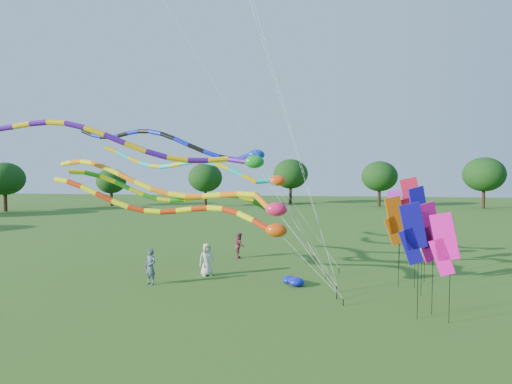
# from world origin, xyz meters

# --- Properties ---
(ground) EXTENTS (160.00, 160.00, 0.00)m
(ground) POSITION_xyz_m (0.00, 0.00, 0.00)
(ground) COLOR #285717
(ground) RESTS_ON ground
(tree_ring) EXTENTS (117.59, 114.99, 9.65)m
(tree_ring) POSITION_xyz_m (-1.35, -0.89, 5.72)
(tree_ring) COLOR #382314
(tree_ring) RESTS_ON ground
(tube_kite_red) EXTENTS (15.01, 2.41, 6.09)m
(tube_kite_red) POSITION_xyz_m (-4.94, 4.29, 3.80)
(tube_kite_red) COLOR black
(tube_kite_red) RESTS_ON ground
(tube_kite_orange) EXTENTS (16.40, 5.72, 7.20)m
(tube_kite_orange) POSITION_xyz_m (-5.52, 4.85, 4.95)
(tube_kite_orange) COLOR black
(tube_kite_orange) RESTS_ON ground
(tube_kite_purple) EXTENTS (17.86, 1.52, 9.07)m
(tube_kite_purple) POSITION_xyz_m (-6.93, 3.48, 7.09)
(tube_kite_purple) COLOR black
(tube_kite_purple) RESTS_ON ground
(tube_kite_blue) EXTENTS (17.10, 6.04, 9.42)m
(tube_kite_blue) POSITION_xyz_m (-7.18, 9.23, 7.54)
(tube_kite_blue) COLOR black
(tube_kite_blue) RESTS_ON ground
(tube_kite_cyan) EXTENTS (15.25, 3.00, 8.03)m
(tube_kite_cyan) POSITION_xyz_m (-5.24, 9.17, 5.95)
(tube_kite_cyan) COLOR black
(tube_kite_cyan) RESTS_ON ground
(tube_kite_green) EXTENTS (13.31, 2.91, 6.49)m
(tube_kite_green) POSITION_xyz_m (-4.73, 5.51, 4.46)
(tube_kite_green) COLOR black
(tube_kite_green) RESTS_ON ground
(banner_pole_green) EXTENTS (1.12, 0.45, 3.84)m
(banner_pole_green) POSITION_xyz_m (6.90, 6.60, 2.58)
(banner_pole_green) COLOR black
(banner_pole_green) RESTS_ON ground
(banner_pole_magenta_b) EXTENTS (1.09, 0.55, 4.65)m
(banner_pole_magenta_b) POSITION_xyz_m (5.95, 1.19, 3.39)
(banner_pole_magenta_b) COLOR black
(banner_pole_magenta_b) RESTS_ON ground
(banner_pole_blue_b) EXTENTS (1.09, 0.55, 5.18)m
(banner_pole_blue_b) POSITION_xyz_m (6.13, 3.80, 3.91)
(banner_pole_blue_b) COLOR black
(banner_pole_blue_b) RESTS_ON ground
(banner_pole_magenta_a) EXTENTS (1.10, 0.54, 4.31)m
(banner_pole_magenta_a) POSITION_xyz_m (6.33, 0.44, 3.05)
(banner_pole_magenta_a) COLOR black
(banner_pole_magenta_a) RESTS_ON ground
(banner_pole_violet) EXTENTS (1.13, 0.41, 4.73)m
(banner_pole_violet) POSITION_xyz_m (6.31, 10.23, 3.47)
(banner_pole_violet) COLOR black
(banner_pole_violet) RESTS_ON ground
(banner_pole_red) EXTENTS (1.16, 0.21, 5.57)m
(banner_pole_red) POSITION_xyz_m (6.12, 5.31, 4.30)
(banner_pole_red) COLOR black
(banner_pole_red) RESTS_ON ground
(banner_pole_orange) EXTENTS (1.14, 0.38, 4.64)m
(banner_pole_orange) POSITION_xyz_m (5.34, 5.17, 3.38)
(banner_pole_orange) COLOR black
(banner_pole_orange) RESTS_ON ground
(banner_pole_blue_a) EXTENTS (1.16, 0.24, 4.67)m
(banner_pole_blue_a) POSITION_xyz_m (5.20, 0.59, 3.41)
(banner_pole_blue_a) COLOR black
(banner_pole_blue_a) RESTS_ON ground
(blue_nylon_heap) EXTENTS (1.51, 1.38, 0.49)m
(blue_nylon_heap) POSITION_xyz_m (0.29, 4.95, 0.22)
(blue_nylon_heap) COLOR #0D1BB0
(blue_nylon_heap) RESTS_ON ground
(person_a) EXTENTS (1.06, 0.95, 1.82)m
(person_a) POSITION_xyz_m (-4.55, 6.27, 0.91)
(person_a) COLOR beige
(person_a) RESTS_ON ground
(person_b) EXTENTS (0.80, 0.69, 1.85)m
(person_b) POSITION_xyz_m (-6.96, 4.05, 0.93)
(person_b) COLOR #465463
(person_b) RESTS_ON ground
(person_c) EXTENTS (0.78, 0.92, 1.67)m
(person_c) POSITION_xyz_m (-3.60, 11.34, 0.83)
(person_c) COLOR maroon
(person_c) RESTS_ON ground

